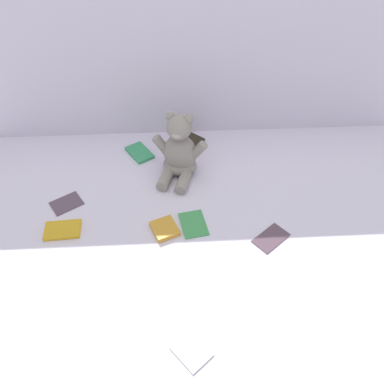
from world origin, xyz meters
name	(u,v)px	position (x,y,z in m)	size (l,w,h in m)	color
ground_plane	(194,192)	(0.00, 0.00, 0.00)	(3.20, 3.20, 0.00)	silver
backdrop_drape	(189,63)	(0.00, 0.42, 0.33)	(1.87, 0.03, 0.66)	silver
teddy_bear	(179,152)	(-0.05, 0.13, 0.10)	(0.22, 0.22, 0.27)	gray
book_case_0	(63,230)	(-0.47, -0.17, 0.01)	(0.08, 0.12, 0.01)	gold
book_case_1	(188,143)	(-0.01, 0.30, 0.01)	(0.10, 0.13, 0.02)	black
book_case_2	(165,229)	(-0.12, -0.19, 0.01)	(0.08, 0.09, 0.02)	gold
book_case_3	(66,203)	(-0.49, -0.04, 0.00)	(0.08, 0.11, 0.01)	#544250
book_case_4	(271,238)	(0.25, -0.24, 0.00)	(0.07, 0.13, 0.01)	#543E4C
book_case_5	(191,351)	(-0.04, -0.62, 0.00)	(0.08, 0.10, 0.01)	white
book_case_6	(193,224)	(-0.01, -0.16, 0.00)	(0.09, 0.12, 0.01)	#3C924C
book_case_7	(140,153)	(-0.22, 0.25, 0.01)	(0.08, 0.12, 0.01)	#34955C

